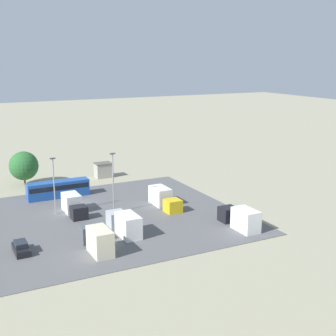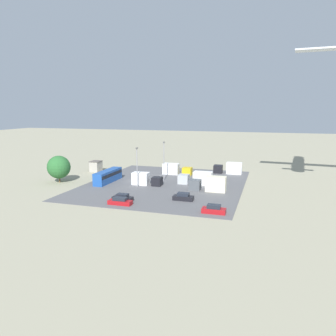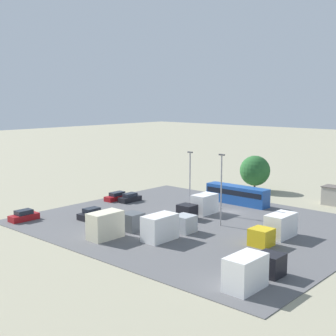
% 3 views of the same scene
% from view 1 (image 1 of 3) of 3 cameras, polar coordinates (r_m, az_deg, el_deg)
% --- Properties ---
extents(ground_plane, '(400.00, 400.00, 0.00)m').
position_cam_1_polar(ground_plane, '(84.97, -10.65, -4.32)').
color(ground_plane, gray).
extents(parking_lot_surface, '(45.58, 38.34, 0.08)m').
position_cam_1_polar(parking_lot_surface, '(76.63, -8.66, -6.19)').
color(parking_lot_surface, '#565659').
rests_on(parking_lot_surface, ground).
extents(shed_building, '(3.61, 2.92, 3.19)m').
position_cam_1_polar(shed_building, '(102.30, -7.93, -0.25)').
color(shed_building, '#9E998E').
rests_on(shed_building, ground).
extents(bus, '(11.35, 2.53, 3.07)m').
position_cam_1_polar(bus, '(89.04, -13.25, -2.46)').
color(bus, '#1E4C9E').
rests_on(bus, ground).
extents(parked_car_2, '(1.85, 4.22, 1.59)m').
position_cam_1_polar(parked_car_2, '(66.09, -17.48, -9.29)').
color(parked_car_2, black).
rests_on(parked_car_2, ground).
extents(parked_truck_0, '(2.56, 8.48, 3.29)m').
position_cam_1_polar(parked_truck_0, '(69.74, -5.29, -6.75)').
color(parked_truck_0, '#ADB2B7').
rests_on(parked_truck_0, ground).
extents(parked_truck_1, '(2.54, 8.34, 3.09)m').
position_cam_1_polar(parked_truck_1, '(81.53, -0.54, -3.75)').
color(parked_truck_1, gold).
rests_on(parked_truck_1, ground).
extents(parked_truck_2, '(2.51, 7.44, 3.04)m').
position_cam_1_polar(parked_truck_2, '(79.53, -11.44, -4.49)').
color(parked_truck_2, black).
rests_on(parked_truck_2, ground).
extents(parked_truck_3, '(2.55, 8.07, 3.30)m').
position_cam_1_polar(parked_truck_3, '(72.40, 8.83, -6.08)').
color(parked_truck_3, black).
rests_on(parked_truck_3, ground).
extents(parked_truck_4, '(2.45, 8.38, 3.49)m').
position_cam_1_polar(parked_truck_4, '(64.23, -8.67, -8.57)').
color(parked_truck_4, '#4C5156').
rests_on(parked_truck_4, ground).
extents(tree_near_shed, '(5.87, 5.87, 6.96)m').
position_cam_1_polar(tree_near_shed, '(99.05, -17.18, 0.26)').
color(tree_near_shed, brown).
rests_on(tree_near_shed, ground).
extents(light_pole_lot_centre, '(0.90, 0.28, 9.57)m').
position_cam_1_polar(light_pole_lot_centre, '(78.72, -13.73, -1.88)').
color(light_pole_lot_centre, gray).
rests_on(light_pole_lot_centre, ground).
extents(light_pole_lot_edge, '(0.90, 0.28, 10.24)m').
position_cam_1_polar(light_pole_lot_edge, '(77.47, -6.70, -1.57)').
color(light_pole_lot_edge, gray).
rests_on(light_pole_lot_edge, ground).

